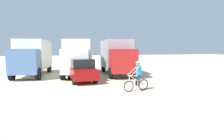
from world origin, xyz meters
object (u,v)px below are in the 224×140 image
(box_truck_cream_rv, at_px, (78,56))
(box_truck_grey_hauler, at_px, (117,55))
(sedan_parked, at_px, (82,70))
(box_truck_white_box, at_px, (33,56))
(cyclist_orange_shirt, at_px, (137,77))

(box_truck_cream_rv, bearing_deg, box_truck_grey_hauler, -6.26)
(sedan_parked, bearing_deg, box_truck_grey_hauler, 39.82)
(box_truck_grey_hauler, distance_m, sedan_parked, 4.97)
(box_truck_white_box, relative_size, box_truck_grey_hauler, 1.01)
(box_truck_white_box, xyz_separation_m, sedan_parked, (4.04, -4.41, -0.99))
(box_truck_cream_rv, distance_m, sedan_parked, 3.66)
(box_truck_cream_rv, bearing_deg, sedan_parked, -91.44)
(box_truck_cream_rv, xyz_separation_m, box_truck_grey_hauler, (3.65, -0.40, 0.00))
(box_truck_white_box, height_order, box_truck_cream_rv, same)
(box_truck_grey_hauler, xyz_separation_m, sedan_parked, (-3.74, -3.12, -0.99))
(sedan_parked, relative_size, cyclist_orange_shirt, 2.38)
(box_truck_cream_rv, bearing_deg, box_truck_white_box, 167.84)
(box_truck_grey_hauler, relative_size, sedan_parked, 1.60)
(box_truck_white_box, height_order, cyclist_orange_shirt, box_truck_white_box)
(box_truck_cream_rv, height_order, box_truck_grey_hauler, same)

